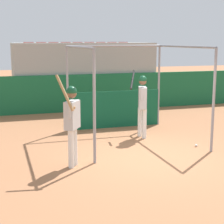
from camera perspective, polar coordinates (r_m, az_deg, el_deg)
ground_plane at (r=9.45m, az=6.24°, el=-6.87°), size 60.00×60.00×0.00m
outfield_wall at (r=15.41m, az=-3.41°, el=2.97°), size 24.00×0.12×1.52m
bleacher_section at (r=16.56m, az=-4.48°, el=5.73°), size 5.95×2.40×2.80m
batting_cage at (r=11.72m, az=1.42°, el=2.68°), size 3.22×3.48×2.72m
player_batter at (r=11.10m, az=4.62°, el=1.86°), size 0.56×0.96×1.97m
player_waiting at (r=8.49m, az=-6.11°, el=-0.90°), size 0.59×0.80×2.14m
baseball at (r=10.55m, az=12.70°, el=-4.99°), size 0.07×0.07×0.07m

